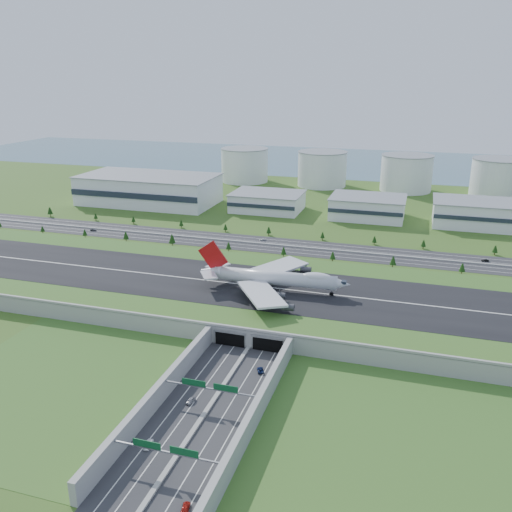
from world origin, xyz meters
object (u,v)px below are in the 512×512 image
(fuel_tank_a, at_px, (245,165))
(car_4, at_px, (93,230))
(boeing_747, at_px, (273,278))
(car_1, at_px, (148,444))
(car_2, at_px, (260,370))
(car_0, at_px, (191,400))
(car_5, at_px, (485,260))
(car_3, at_px, (185,508))
(car_7, at_px, (262,240))

(fuel_tank_a, height_order, car_4, fuel_tank_a)
(boeing_747, distance_m, car_1, 119.87)
(car_1, xyz_separation_m, car_2, (20.92, 54.03, -0.10))
(car_0, relative_size, car_5, 1.04)
(car_1, bearing_deg, car_5, 54.04)
(boeing_747, relative_size, car_3, 15.41)
(car_5, relative_size, car_7, 0.98)
(car_2, xyz_separation_m, car_5, (97.33, 168.07, 0.05))
(fuel_tank_a, distance_m, car_5, 309.66)
(fuel_tank_a, distance_m, car_4, 226.28)
(fuel_tank_a, bearing_deg, car_3, -73.79)
(car_3, bearing_deg, car_0, -79.27)
(car_0, relative_size, car_3, 0.93)
(fuel_tank_a, xyz_separation_m, car_1, (109.42, -431.34, -16.58))
(boeing_747, distance_m, car_0, 93.58)
(fuel_tank_a, bearing_deg, boeing_747, -69.33)
(car_1, distance_m, car_7, 226.13)
(car_2, xyz_separation_m, car_4, (-177.48, 156.61, 0.10))
(car_3, xyz_separation_m, car_5, (96.21, 242.85, 0.02))
(fuel_tank_a, distance_m, car_1, 445.31)
(car_1, xyz_separation_m, car_5, (118.25, 222.11, -0.05))
(boeing_747, bearing_deg, car_5, 40.43)
(car_0, distance_m, car_4, 243.80)
(car_2, bearing_deg, boeing_747, -102.20)
(boeing_747, relative_size, car_4, 16.75)
(boeing_747, bearing_deg, car_2, -81.98)
(car_1, bearing_deg, boeing_747, 77.98)
(car_0, bearing_deg, car_3, -60.63)
(boeing_747, relative_size, car_7, 16.75)
(car_1, distance_m, car_2, 57.94)
(boeing_747, xyz_separation_m, car_7, (-36.87, 105.58, -14.02))
(car_1, xyz_separation_m, car_3, (22.04, -20.74, -0.06))
(boeing_747, height_order, car_7, boeing_747)
(boeing_747, distance_m, car_5, 151.39)
(car_0, bearing_deg, car_1, -89.21)
(car_2, bearing_deg, car_3, 67.79)
(car_7, bearing_deg, car_2, -3.39)
(fuel_tank_a, relative_size, car_5, 10.95)
(boeing_747, distance_m, car_7, 112.71)
(car_3, distance_m, car_4, 292.30)
(car_4, relative_size, car_5, 1.02)
(car_1, height_order, car_2, car_1)
(fuel_tank_a, xyz_separation_m, car_3, (131.46, -452.08, -16.64))
(car_1, height_order, car_3, car_1)
(boeing_747, height_order, car_5, boeing_747)
(car_1, relative_size, car_5, 1.06)
(car_2, distance_m, car_4, 236.70)
(car_7, bearing_deg, car_1, -12.32)
(fuel_tank_a, bearing_deg, car_5, -42.58)
(fuel_tank_a, height_order, car_7, fuel_tank_a)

